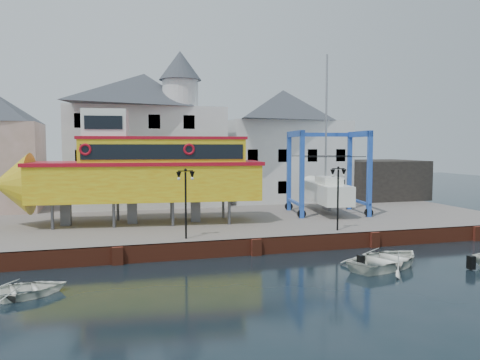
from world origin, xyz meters
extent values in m
plane|color=black|center=(0.00, 0.00, 0.00)|extent=(140.00, 140.00, 0.00)
cube|color=slate|center=(0.00, 11.00, 0.50)|extent=(44.00, 22.00, 1.00)
cube|color=maroon|center=(0.00, 0.12, 0.50)|extent=(44.00, 0.25, 1.00)
cube|color=maroon|center=(-8.00, -0.05, 0.50)|extent=(0.60, 0.36, 1.00)
cube|color=maroon|center=(0.00, -0.05, 0.50)|extent=(0.60, 0.36, 1.00)
cube|color=maroon|center=(8.00, -0.05, 0.50)|extent=(0.60, 0.36, 1.00)
cube|color=maroon|center=(16.00, -0.05, 0.50)|extent=(0.60, 0.36, 1.00)
cube|color=silver|center=(-5.00, 18.50, 5.50)|extent=(14.00, 8.00, 9.00)
pyramid|color=#3A3E45|center=(-5.00, 18.50, 11.60)|extent=(14.00, 8.00, 3.20)
cube|color=black|center=(-10.50, 14.54, 2.60)|extent=(1.00, 0.08, 1.20)
cube|color=black|center=(-7.50, 14.54, 2.60)|extent=(1.00, 0.08, 1.20)
cube|color=black|center=(-4.50, 14.54, 2.60)|extent=(1.00, 0.08, 1.20)
cube|color=black|center=(-1.50, 14.54, 2.60)|extent=(1.00, 0.08, 1.20)
cube|color=black|center=(-10.50, 14.54, 5.60)|extent=(1.00, 0.08, 1.20)
cube|color=black|center=(-7.50, 14.54, 5.60)|extent=(1.00, 0.08, 1.20)
cube|color=black|center=(-4.50, 14.54, 5.60)|extent=(1.00, 0.08, 1.20)
cube|color=black|center=(-1.50, 14.54, 5.60)|extent=(1.00, 0.08, 1.20)
cube|color=black|center=(-10.50, 14.54, 8.60)|extent=(1.00, 0.08, 1.20)
cube|color=black|center=(-7.50, 14.54, 8.60)|extent=(1.00, 0.08, 1.20)
cube|color=black|center=(-4.50, 14.54, 8.60)|extent=(1.00, 0.08, 1.20)
cube|color=black|center=(-1.50, 14.54, 8.60)|extent=(1.00, 0.08, 1.20)
cylinder|color=silver|center=(-2.00, 16.10, 11.20)|extent=(3.20, 3.20, 2.40)
cone|color=#3A3E45|center=(-2.00, 16.10, 13.70)|extent=(3.80, 3.80, 2.60)
cube|color=silver|center=(9.00, 19.00, 5.00)|extent=(12.00, 8.00, 8.00)
pyramid|color=#3A3E45|center=(9.00, 19.00, 10.60)|extent=(12.00, 8.00, 3.20)
cube|color=black|center=(4.50, 15.04, 2.60)|extent=(1.00, 0.08, 1.20)
cube|color=black|center=(7.50, 15.04, 2.60)|extent=(1.00, 0.08, 1.20)
cube|color=black|center=(10.50, 15.04, 2.60)|extent=(1.00, 0.08, 1.20)
cube|color=black|center=(13.50, 15.04, 2.60)|extent=(1.00, 0.08, 1.20)
cube|color=black|center=(4.50, 15.04, 5.60)|extent=(1.00, 0.08, 1.20)
cube|color=black|center=(7.50, 15.04, 5.60)|extent=(1.00, 0.08, 1.20)
cube|color=black|center=(10.50, 15.04, 5.60)|extent=(1.00, 0.08, 1.20)
cube|color=black|center=(13.50, 15.04, 5.60)|extent=(1.00, 0.08, 1.20)
cube|color=black|center=(19.00, 17.00, 3.00)|extent=(8.00, 7.00, 4.00)
cylinder|color=black|center=(-4.00, 1.20, 3.00)|extent=(0.12, 0.12, 4.00)
cube|color=black|center=(-4.00, 1.20, 5.05)|extent=(0.90, 0.06, 0.06)
sphere|color=black|center=(-4.00, 1.20, 5.12)|extent=(0.16, 0.16, 0.16)
cone|color=black|center=(-4.40, 1.20, 4.78)|extent=(0.32, 0.32, 0.45)
sphere|color=white|center=(-4.40, 1.20, 4.60)|extent=(0.18, 0.18, 0.18)
cone|color=black|center=(-3.60, 1.20, 4.78)|extent=(0.32, 0.32, 0.45)
sphere|color=white|center=(-3.60, 1.20, 4.60)|extent=(0.18, 0.18, 0.18)
cylinder|color=black|center=(6.00, 1.20, 3.00)|extent=(0.12, 0.12, 4.00)
cube|color=black|center=(6.00, 1.20, 5.05)|extent=(0.90, 0.06, 0.06)
sphere|color=black|center=(6.00, 1.20, 5.12)|extent=(0.16, 0.16, 0.16)
cone|color=black|center=(5.60, 1.20, 4.78)|extent=(0.32, 0.32, 0.45)
sphere|color=white|center=(5.60, 1.20, 4.60)|extent=(0.18, 0.18, 0.18)
cone|color=black|center=(6.40, 1.20, 4.78)|extent=(0.32, 0.32, 0.45)
sphere|color=white|center=(6.40, 1.20, 4.60)|extent=(0.18, 0.18, 0.18)
cylinder|color=#59595E|center=(-12.01, 6.62, 1.85)|extent=(0.22, 0.22, 1.69)
cylinder|color=#59595E|center=(-11.68, 9.75, 1.85)|extent=(0.22, 0.22, 1.69)
cylinder|color=#59595E|center=(-8.09, 6.20, 1.85)|extent=(0.22, 0.22, 1.69)
cylinder|color=#59595E|center=(-7.76, 9.34, 1.85)|extent=(0.22, 0.22, 1.69)
cylinder|color=#59595E|center=(-4.17, 5.79, 1.85)|extent=(0.22, 0.22, 1.69)
cylinder|color=#59595E|center=(-3.84, 8.93, 1.85)|extent=(0.22, 0.22, 1.69)
cylinder|color=#59595E|center=(-0.24, 5.38, 1.85)|extent=(0.22, 0.22, 1.69)
cylinder|color=#59595E|center=(0.09, 8.51, 1.85)|extent=(0.22, 0.22, 1.69)
cube|color=#59595E|center=(-11.29, 8.13, 1.85)|extent=(0.73, 0.63, 1.69)
cube|color=#59595E|center=(-6.80, 7.65, 1.85)|extent=(0.73, 0.63, 1.69)
cube|color=#59595E|center=(-2.32, 7.18, 1.85)|extent=(0.73, 0.63, 1.69)
cube|color=orange|center=(-5.68, 7.54, 3.93)|extent=(16.14, 5.91, 2.48)
cone|color=orange|center=(-14.76, 8.49, 3.93)|extent=(2.91, 4.52, 4.28)
cube|color=#AD0E1E|center=(-5.68, 7.54, 5.28)|extent=(16.49, 6.13, 0.25)
cube|color=orange|center=(-4.56, 7.42, 6.07)|extent=(11.61, 4.99, 1.80)
cube|color=black|center=(-4.77, 5.48, 6.13)|extent=(10.76, 1.19, 1.01)
cube|color=black|center=(-4.36, 9.35, 6.13)|extent=(10.76, 1.19, 1.01)
cube|color=#AD0E1E|center=(-4.56, 7.42, 7.07)|extent=(11.84, 5.13, 0.20)
cube|color=white|center=(-8.48, 7.83, 8.00)|extent=(3.22, 3.22, 2.05)
cube|color=black|center=(-8.64, 6.35, 8.09)|extent=(2.45, 0.32, 0.90)
torus|color=#AD0E1E|center=(-9.81, 5.97, 6.30)|extent=(0.80, 0.24, 0.79)
torus|color=#AD0E1E|center=(-3.09, 5.26, 6.30)|extent=(0.80, 0.24, 0.79)
cube|color=#1C4BB2|center=(5.80, 6.63, 4.32)|extent=(0.38, 0.38, 6.65)
cylinder|color=black|center=(5.80, 6.63, 1.33)|extent=(0.69, 0.34, 0.66)
cube|color=#1C4BB2|center=(6.48, 10.99, 4.32)|extent=(0.38, 0.38, 6.65)
cylinder|color=black|center=(6.48, 10.99, 1.33)|extent=(0.69, 0.34, 0.66)
cube|color=#1C4BB2|center=(11.10, 5.79, 4.32)|extent=(0.38, 0.38, 6.65)
cylinder|color=black|center=(11.10, 5.79, 1.33)|extent=(0.69, 0.34, 0.66)
cube|color=#1C4BB2|center=(11.78, 10.16, 4.32)|extent=(0.38, 0.38, 6.65)
cylinder|color=black|center=(11.78, 10.16, 1.33)|extent=(0.69, 0.34, 0.66)
cube|color=#1C4BB2|center=(6.14, 8.81, 7.48)|extent=(1.07, 4.74, 0.47)
cube|color=#1C4BB2|center=(6.14, 8.81, 1.95)|extent=(0.97, 4.73, 0.20)
cube|color=#1C4BB2|center=(11.44, 7.97, 7.48)|extent=(1.07, 4.74, 0.47)
cube|color=#1C4BB2|center=(11.44, 7.97, 1.95)|extent=(0.97, 4.73, 0.20)
cube|color=#1C4BB2|center=(9.13, 10.57, 7.48)|extent=(5.68, 1.21, 0.33)
cube|color=white|center=(8.79, 8.39, 2.71)|extent=(3.27, 7.38, 1.52)
cone|color=white|center=(9.45, 12.57, 2.71)|extent=(2.39, 1.84, 2.18)
cube|color=#59595E|center=(8.79, 8.39, 1.62)|extent=(0.49, 1.72, 0.66)
cube|color=white|center=(8.72, 7.92, 3.75)|extent=(1.94, 3.05, 0.57)
cylinder|color=#99999E|center=(8.86, 8.86, 8.69)|extent=(0.18, 0.18, 10.45)
cube|color=black|center=(8.52, 6.70, 5.68)|extent=(5.06, 0.91, 0.05)
cube|color=black|center=(9.05, 10.08, 5.68)|extent=(5.06, 0.91, 0.05)
imported|color=white|center=(6.01, -4.50, 0.00)|extent=(6.18, 5.40, 1.07)
imported|color=white|center=(-12.20, -4.56, 0.00)|extent=(4.51, 3.73, 0.81)
camera|label=1|loc=(-8.42, -26.22, 6.54)|focal=35.00mm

